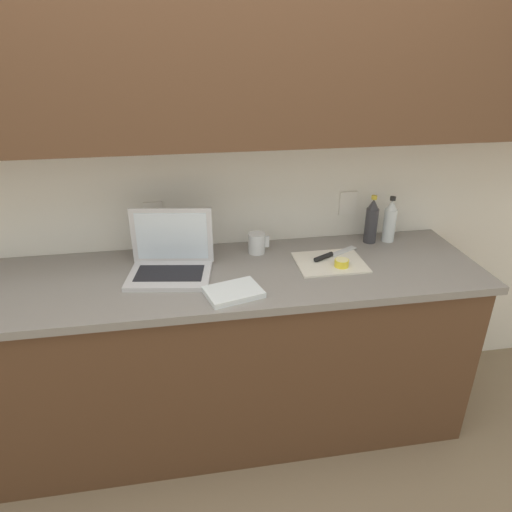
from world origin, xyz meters
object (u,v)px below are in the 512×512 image
Objects in this scene: cutting_board at (330,262)px; bottle_green_soda at (371,221)px; laptop at (171,259)px; bottle_oil_tall at (390,221)px; knife at (328,255)px; measuring_cup at (257,243)px; lemon_half_cut at (342,263)px.

bottle_green_soda is at bearing 36.40° from cutting_board.
laptop is 1.11m from bottle_oil_tall.
laptop is 1.67× the size of bottle_oil_tall.
bottle_green_soda is (0.27, 0.16, 0.10)m from knife.
laptop is at bearing -160.86° from measuring_cup.
laptop is at bearing -171.02° from bottle_oil_tall.
laptop is 0.77m from lemon_half_cut.
measuring_cup is at bearing 151.64° from cutting_board.
laptop reaches higher than knife.
laptop reaches higher than measuring_cup.
knife is 0.32m from bottle_green_soda.
bottle_oil_tall is at bearing -0.00° from bottle_green_soda.
bottle_oil_tall is (0.37, 0.20, 0.10)m from cutting_board.
knife is 1.02× the size of bottle_green_soda.
bottle_green_soda is 2.43× the size of measuring_cup.
bottle_green_soda is at bearing 18.85° from laptop.
lemon_half_cut is at bearing -102.80° from knife.
laptop is 1.27× the size of cutting_board.
measuring_cup is (0.41, 0.14, -0.01)m from laptop.
lemon_half_cut is 0.42m from measuring_cup.
bottle_oil_tall reaches higher than cutting_board.
bottle_green_soda is 0.59m from measuring_cup.
lemon_half_cut is 0.26× the size of bottle_green_soda.
bottle_oil_tall is at bearing 2.61° from measuring_cup.
bottle_green_soda reaches higher than bottle_oil_tall.
knife is at bearing -21.00° from measuring_cup.
lemon_half_cut is 0.27× the size of bottle_oil_tall.
lemon_half_cut is 0.64× the size of measuring_cup.
knife is 3.90× the size of lemon_half_cut.
lemon_half_cut is (0.03, -0.10, 0.01)m from knife.
cutting_board is at bearing -151.54° from bottle_oil_tall.
measuring_cup is at bearing -176.95° from bottle_green_soda.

